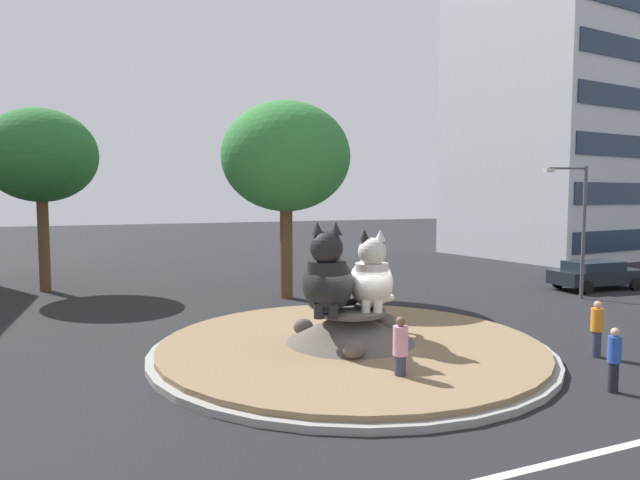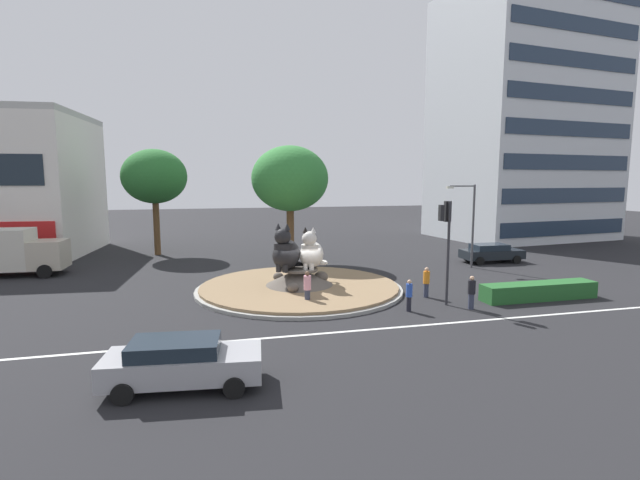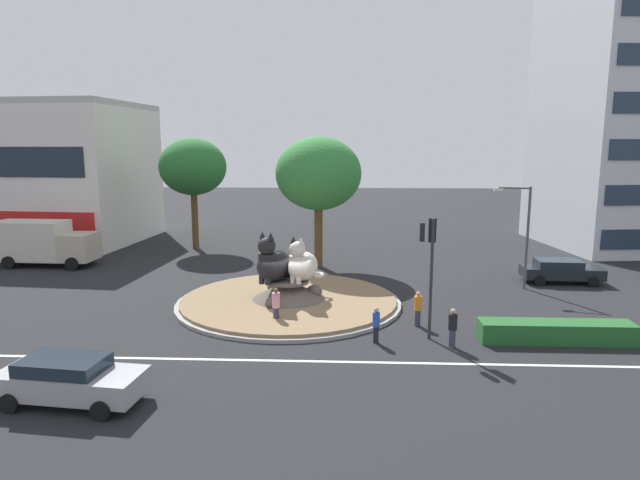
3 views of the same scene
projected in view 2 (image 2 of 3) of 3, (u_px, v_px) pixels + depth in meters
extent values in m
plane|color=black|center=(299.00, 290.00, 27.04)|extent=(160.00, 160.00, 0.00)
cube|color=silver|center=(336.00, 332.00, 19.56)|extent=(112.00, 0.20, 0.01)
cylinder|color=gray|center=(299.00, 289.00, 27.02)|extent=(11.98, 11.98, 0.18)
cylinder|color=#846B4C|center=(299.00, 286.00, 27.00)|extent=(11.50, 11.50, 0.15)
cone|color=#564F47|center=(299.00, 277.00, 26.93)|extent=(3.90, 3.90, 0.97)
cylinder|color=#564F47|center=(299.00, 269.00, 26.88)|extent=(2.14, 2.14, 0.12)
ellipsoid|color=#564F47|center=(321.00, 277.00, 27.54)|extent=(0.85, 0.79, 0.68)
ellipsoid|color=#564F47|center=(278.00, 277.00, 27.97)|extent=(0.64, 0.54, 0.51)
ellipsoid|color=#564F47|center=(293.00, 287.00, 25.19)|extent=(0.64, 0.58, 0.51)
ellipsoid|color=black|center=(286.00, 255.00, 26.53)|extent=(2.40, 2.77, 1.71)
cylinder|color=black|center=(284.00, 252.00, 26.05)|extent=(1.49, 1.49, 1.07)
sphere|color=black|center=(283.00, 236.00, 25.77)|extent=(0.94, 0.94, 0.94)
torus|color=black|center=(297.00, 264.00, 27.46)|extent=(1.15, 1.15, 0.21)
cone|color=black|center=(287.00, 227.00, 25.64)|extent=(0.52, 0.52, 0.38)
cone|color=black|center=(278.00, 227.00, 25.75)|extent=(0.52, 0.52, 0.38)
cylinder|color=black|center=(285.00, 268.00, 25.75)|extent=(0.30, 0.30, 0.43)
cylinder|color=black|center=(279.00, 268.00, 25.83)|extent=(0.30, 0.30, 0.43)
ellipsoid|color=silver|center=(312.00, 255.00, 27.06)|extent=(2.14, 2.49, 1.54)
cylinder|color=silver|center=(310.00, 253.00, 26.63)|extent=(1.34, 1.34, 0.96)
sphere|color=silver|center=(309.00, 239.00, 26.37)|extent=(0.85, 0.85, 0.85)
torus|color=silver|center=(320.00, 263.00, 27.91)|extent=(1.13, 1.13, 0.19)
cone|color=silver|center=(313.00, 230.00, 26.26)|extent=(0.46, 0.46, 0.35)
cone|color=black|center=(305.00, 230.00, 26.35)|extent=(0.46, 0.46, 0.35)
cylinder|color=silver|center=(312.00, 267.00, 26.36)|extent=(0.27, 0.27, 0.38)
cylinder|color=silver|center=(306.00, 266.00, 26.43)|extent=(0.27, 0.27, 0.38)
cylinder|color=#2D2D33|center=(448.00, 254.00, 23.50)|extent=(0.14, 0.14, 5.35)
cube|color=black|center=(448.00, 211.00, 23.44)|extent=(0.33, 0.25, 1.05)
sphere|color=#360606|center=(447.00, 205.00, 23.47)|extent=(0.18, 0.18, 0.18)
sphere|color=orange|center=(447.00, 211.00, 23.51)|extent=(0.18, 0.18, 0.18)
sphere|color=black|center=(447.00, 217.00, 23.56)|extent=(0.18, 0.18, 0.18)
cube|color=black|center=(441.00, 213.00, 23.14)|extent=(0.21, 0.29, 0.80)
cube|color=silver|center=(523.00, 119.00, 50.53)|extent=(18.59, 14.39, 25.90)
cube|color=#233347|center=(565.00, 228.00, 46.21)|extent=(16.08, 2.04, 1.47)
cube|color=#233347|center=(567.00, 195.00, 45.79)|extent=(16.08, 2.04, 1.47)
cube|color=#233347|center=(569.00, 162.00, 45.37)|extent=(16.08, 2.04, 1.47)
cube|color=#233347|center=(572.00, 129.00, 44.95)|extent=(16.08, 2.04, 1.47)
cube|color=#233347|center=(574.00, 94.00, 44.52)|extent=(16.08, 2.04, 1.47)
cube|color=#233347|center=(576.00, 59.00, 44.10)|extent=(16.08, 2.04, 1.47)
cube|color=#233347|center=(579.00, 24.00, 43.68)|extent=(16.08, 2.04, 1.47)
cube|color=#235B28|center=(539.00, 291.00, 24.94)|extent=(6.55, 1.20, 0.90)
cylinder|color=brown|center=(157.00, 228.00, 39.45)|extent=(0.53, 0.53, 4.54)
ellipsoid|color=#286B2D|center=(154.00, 176.00, 38.88)|extent=(5.36, 5.36, 4.56)
cylinder|color=brown|center=(290.00, 236.00, 35.86)|extent=(0.58, 0.58, 4.15)
ellipsoid|color=#337F38|center=(290.00, 179.00, 35.29)|extent=(5.87, 5.87, 4.99)
cylinder|color=#4C4C51|center=(473.00, 227.00, 33.57)|extent=(0.16, 0.16, 6.06)
cylinder|color=#4C4C51|center=(462.00, 186.00, 33.22)|extent=(1.72, 0.59, 0.10)
cube|color=silver|center=(450.00, 187.00, 33.27)|extent=(0.50, 0.24, 0.16)
cylinder|color=black|center=(409.00, 304.00, 22.65)|extent=(0.24, 0.24, 0.73)
cylinder|color=#284CB2|center=(409.00, 290.00, 22.56)|extent=(0.31, 0.31, 0.64)
sphere|color=tan|center=(409.00, 282.00, 22.51)|extent=(0.21, 0.21, 0.21)
cylinder|color=#33384C|center=(426.00, 290.00, 25.37)|extent=(0.27, 0.27, 0.78)
cylinder|color=orange|center=(427.00, 277.00, 25.27)|extent=(0.35, 0.35, 0.67)
sphere|color=tan|center=(427.00, 269.00, 25.21)|extent=(0.22, 0.22, 0.22)
cylinder|color=#33384C|center=(307.00, 298.00, 23.69)|extent=(0.28, 0.28, 0.83)
cylinder|color=pink|center=(307.00, 283.00, 23.59)|extent=(0.38, 0.38, 0.72)
sphere|color=brown|center=(307.00, 274.00, 23.53)|extent=(0.24, 0.24, 0.24)
cylinder|color=#33384C|center=(471.00, 301.00, 23.04)|extent=(0.28, 0.28, 0.78)
cylinder|color=black|center=(472.00, 287.00, 22.95)|extent=(0.37, 0.37, 0.68)
sphere|color=tan|center=(472.00, 278.00, 22.89)|extent=(0.22, 0.22, 0.22)
cube|color=#99999E|center=(184.00, 365.00, 14.32)|extent=(4.96, 2.40, 0.78)
cube|color=#19232D|center=(175.00, 347.00, 14.21)|extent=(2.84, 1.94, 0.44)
cylinder|color=black|center=(237.00, 363.00, 15.50)|extent=(0.66, 0.29, 0.64)
cylinder|color=black|center=(234.00, 388.00, 13.66)|extent=(0.66, 0.29, 0.64)
cylinder|color=black|center=(139.00, 368.00, 15.09)|extent=(0.66, 0.29, 0.64)
cylinder|color=black|center=(122.00, 394.00, 13.24)|extent=(0.66, 0.29, 0.64)
cube|color=black|center=(492.00, 254.00, 36.06)|extent=(4.77, 2.11, 0.67)
cube|color=#19232D|center=(489.00, 247.00, 35.94)|extent=(2.70, 1.79, 0.45)
cylinder|color=black|center=(502.00, 256.00, 37.32)|extent=(0.65, 0.25, 0.64)
cylinder|color=black|center=(517.00, 260.00, 35.48)|extent=(0.65, 0.25, 0.64)
cylinder|color=black|center=(467.00, 257.00, 36.72)|extent=(0.65, 0.25, 0.64)
cylinder|color=black|center=(480.00, 261.00, 34.88)|extent=(0.65, 0.25, 0.64)
cube|color=#B7AD99|center=(49.00, 254.00, 31.28)|extent=(2.16, 2.45, 1.90)
cylinder|color=black|center=(57.00, 265.00, 32.57)|extent=(0.91, 0.34, 0.90)
cylinder|color=black|center=(45.00, 271.00, 30.26)|extent=(0.91, 0.34, 0.90)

